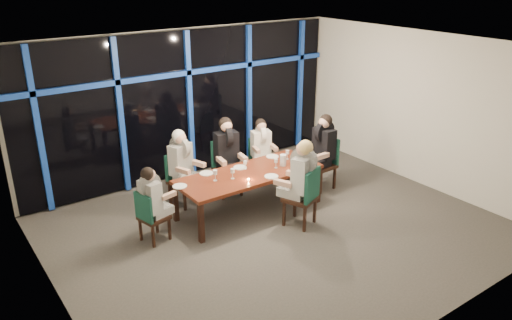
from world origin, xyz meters
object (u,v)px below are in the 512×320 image
Objects in this scene: diner_far_left at (182,157)px; diner_near_mid at (301,170)px; chair_far_left at (180,176)px; chair_far_right at (260,157)px; chair_far_mid at (226,164)px; chair_end_left at (150,215)px; chair_near_mid at (305,194)px; diner_end_right at (323,141)px; diner_far_right at (262,142)px; dining_table at (249,176)px; chair_end_right at (325,160)px; water_pitcher at (283,160)px; wine_bottle at (306,157)px; diner_far_mid at (227,146)px; diner_end_left at (152,193)px.

diner_far_left is 2.20m from diner_near_mid.
chair_far_left is 1.09× the size of chair_far_right.
chair_far_mid is 1.15× the size of chair_far_right.
diner_far_left reaches higher than chair_far_left.
chair_near_mid reaches higher than chair_end_left.
diner_end_right is (1.25, 0.96, 0.40)m from chair_near_mid.
diner_far_right is at bearing 8.14° from chair_far_mid.
diner_near_mid is at bearing -65.03° from dining_table.
chair_end_right reaches higher than chair_end_left.
chair_far_right is 0.88× the size of chair_end_right.
dining_table is 2.89× the size of chair_far_right.
dining_table is 1.38m from chair_far_right.
diner_near_mid is at bearing -70.82° from chair_far_mid.
wine_bottle is at bearing 4.82° from water_pitcher.
chair_near_mid reaches higher than chair_far_mid.
diner_near_mid is at bearing -59.70° from chair_end_right.
chair_near_mid is at bearing -130.91° from wine_bottle.
diner_far_mid is 1.01× the size of diner_end_right.
chair_end_right is 3.62m from diner_end_left.
dining_table is at bearing -120.76° from diner_far_right.
chair_end_left is (-1.89, 0.04, -0.19)m from dining_table.
diner_near_mid is (-1.29, -0.88, 0.01)m from diner_end_right.
water_pitcher reaches higher than dining_table.
chair_far_right reaches higher than dining_table.
diner_end_left is (-0.96, -0.95, 0.29)m from chair_far_left.
chair_end_right is at bearing -166.88° from chair_near_mid.
diner_end_right is (1.70, -0.02, 0.30)m from dining_table.
diner_far_left is at bearing -177.05° from diner_far_mid.
chair_far_left is 2.33m from diner_near_mid.
dining_table is at bearing -168.33° from water_pitcher.
diner_end_right is at bearing -165.14° from chair_near_mid.
diner_end_right reaches higher than diner_far_right.
diner_far_right reaches higher than chair_far_mid.
diner_end_left is at bearing -163.71° from water_pitcher.
water_pitcher is (0.60, -0.93, -0.13)m from diner_far_mid.
chair_far_mid is 1.91m from diner_end_right.
water_pitcher is (0.26, 0.80, -0.14)m from diner_near_mid.
diner_far_mid is (-0.87, -0.15, 0.49)m from chair_far_right.
diner_far_right is (-0.86, 0.92, 0.29)m from chair_end_right.
diner_far_right is 3.02× the size of wine_bottle.
diner_end_right is at bearing -104.24° from diner_end_left.
diner_far_right reaches higher than dining_table.
diner_far_right reaches higher than chair_far_right.
wine_bottle is at bearing -50.80° from chair_far_left.
chair_far_left reaches higher than chair_end_left.
diner_far_right reaches higher than diner_end_left.
diner_far_mid is (-0.38, 1.81, 0.41)m from chair_near_mid.
diner_far_left is 1.75m from diner_far_right.
chair_far_right is 2.99m from chair_end_left.
diner_far_right is (-0.02, -0.07, 0.36)m from chair_far_right.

